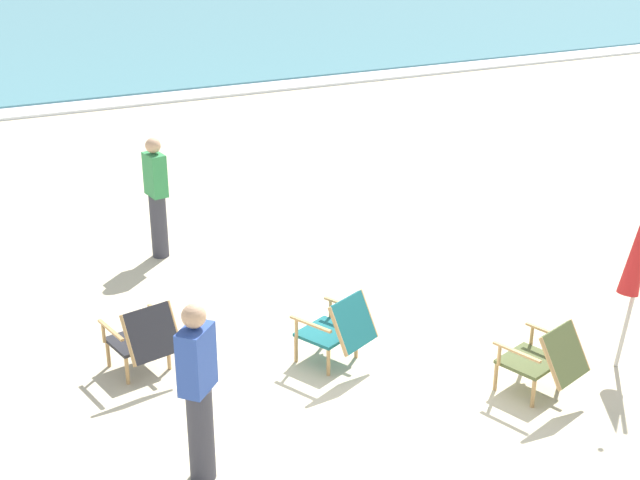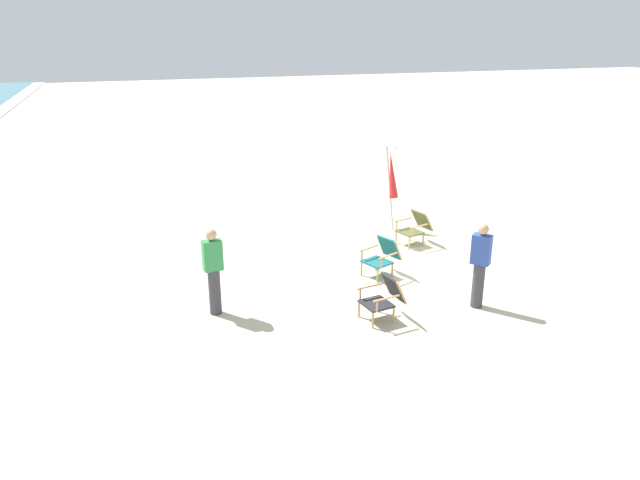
# 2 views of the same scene
# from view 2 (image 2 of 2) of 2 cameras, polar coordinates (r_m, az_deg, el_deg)

# --- Properties ---
(ground_plane) EXTENTS (80.00, 80.00, 0.00)m
(ground_plane) POSITION_cam_2_polar(r_m,az_deg,el_deg) (13.51, 7.38, -2.56)
(ground_plane) COLOR beige
(beach_chair_back_right) EXTENTS (0.72, 0.83, 0.80)m
(beach_chair_back_right) POSITION_cam_2_polar(r_m,az_deg,el_deg) (11.19, 5.89, -5.16)
(beach_chair_back_right) COLOR #28282D
(beach_chair_back_right) RESTS_ON ground
(beach_chair_mid_center) EXTENTS (0.79, 0.90, 0.78)m
(beach_chair_mid_center) POSITION_cam_2_polar(r_m,az_deg,el_deg) (14.83, 8.72, 1.23)
(beach_chair_mid_center) COLOR #515B33
(beach_chair_mid_center) RESTS_ON ground
(beach_chair_back_left) EXTENTS (0.83, 0.90, 0.80)m
(beach_chair_back_left) POSITION_cam_2_polar(r_m,az_deg,el_deg) (13.00, 5.75, -1.41)
(beach_chair_back_left) COLOR #196066
(beach_chair_back_left) RESTS_ON ground
(umbrella_furled_red) EXTENTS (0.52, 0.32, 2.09)m
(umbrella_furled_red) POSITION_cam_2_polar(r_m,az_deg,el_deg) (15.55, 6.59, 5.88)
(umbrella_furled_red) COLOR #B7B2A8
(umbrella_furled_red) RESTS_ON ground
(person_near_chairs) EXTENTS (0.38, 0.38, 1.63)m
(person_near_chairs) POSITION_cam_2_polar(r_m,az_deg,el_deg) (11.76, 14.41, -2.21)
(person_near_chairs) COLOR #383842
(person_near_chairs) RESTS_ON ground
(person_by_waterline) EXTENTS (0.25, 0.37, 1.63)m
(person_by_waterline) POSITION_cam_2_polar(r_m,az_deg,el_deg) (11.30, -9.72, -2.80)
(person_by_waterline) COLOR #383842
(person_by_waterline) RESTS_ON ground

